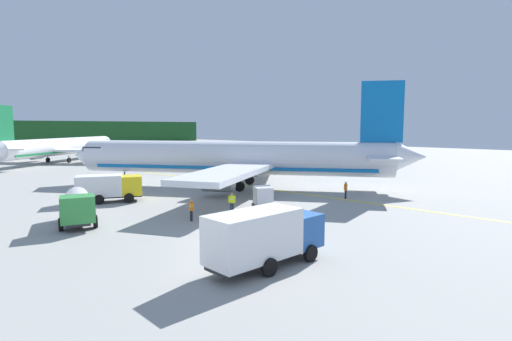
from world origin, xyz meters
The scene contains 11 objects.
ground centered at (0.00, 48.00, -0.10)m, with size 240.00×320.00×0.20m, color #999993.
airliner_foreground centered at (15.20, 15.47, 3.39)m, with size 31.73×37.37×11.90m.
airliner_mid_apron centered at (15.09, 64.67, 2.98)m, with size 32.33×27.51×10.47m.
service_truck_fuel centered at (0.86, 18.20, 1.46)m, with size 6.18×4.78×2.55m.
service_truck_baggage centered at (-5.10, 11.50, 1.39)m, with size 3.99×5.83×2.40m.
service_truck_catering centered at (-2.54, -4.29, 1.63)m, with size 6.91×2.80×2.96m.
cargo_container_near centered at (8.63, 5.67, 0.92)m, with size 2.31×2.31×1.95m.
crew_marshaller centered at (5.32, 6.20, 0.97)m, with size 0.41×0.57×1.64m.
crew_loader_left centered at (1.18, 6.33, 0.98)m, with size 0.36×0.60×1.67m.
crew_loader_right centered at (17.41, 2.52, 0.99)m, with size 0.62×0.33×1.68m.
apron_guide_line centered at (16.80, 10.96, 0.01)m, with size 0.30×60.00×0.01m, color yellow.
Camera 1 is at (-17.58, -17.39, 7.17)m, focal length 28.26 mm.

